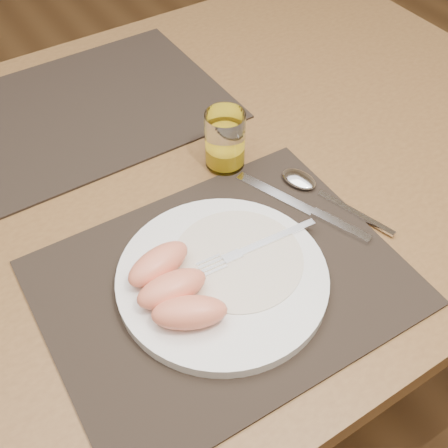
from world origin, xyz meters
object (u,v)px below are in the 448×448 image
Objects in this scene: placemat_far at (90,108)px; juice_glass at (225,142)px; placemat_near at (223,282)px; knife at (313,212)px; plate at (222,278)px; table at (166,214)px; spoon at (307,184)px; fork at (248,250)px.

juice_glass is (0.12, -0.25, 0.04)m from placemat_far.
placemat_near is 0.18m from knife.
placemat_near is 0.01m from plate.
plate is at bearing -97.64° from table.
juice_glass is at bearing -16.64° from table.
juice_glass reaches higher than placemat_far.
juice_glass is at bearing -64.48° from placemat_far.
placemat_far is at bearing 89.12° from placemat_near.
plate is at bearing -169.36° from knife.
spoon is at bearing 21.88° from placemat_near.
table is at bearing 140.74° from spoon.
table is 0.16m from juice_glass.
juice_glass reaches higher than spoon.
plate is at bearing -163.81° from fork.
juice_glass is at bearing 56.44° from plate.
plate is 2.94× the size of juice_glass.
placemat_near is at bearing -90.88° from placemat_far.
plate is at bearing -158.24° from spoon.
placemat_near and placemat_far have the same top height.
spoon is (0.19, -0.36, 0.01)m from placemat_far.
plate reaches higher than placemat_far.
knife is (0.17, 0.03, 0.00)m from placemat_near.
placemat_far is at bearing 112.18° from knife.
table is 6.62× the size of knife.
knife is 0.05m from spoon.
spoon is 2.06× the size of juice_glass.
juice_glass is at bearing 106.58° from knife.
fork reaches higher than placemat_near.
juice_glass is (0.10, -0.03, 0.13)m from table.
spoon is (0.20, 0.08, -0.00)m from plate.
knife is at bearing 8.39° from fork.
spoon is at bearing 21.76° from plate.
fork is 0.19m from juice_glass.
table is at bearing 95.46° from fork.
juice_glass is at bearing 56.65° from placemat_near.
table is at bearing 82.60° from placemat_near.
knife is at bearing -52.40° from table.
placemat_near is 1.00× the size of placemat_far.
table is 3.11× the size of placemat_near.
placemat_near is 0.44m from placemat_far.
spoon is (0.17, -0.14, 0.09)m from table.
placemat_far is 2.13× the size of knife.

